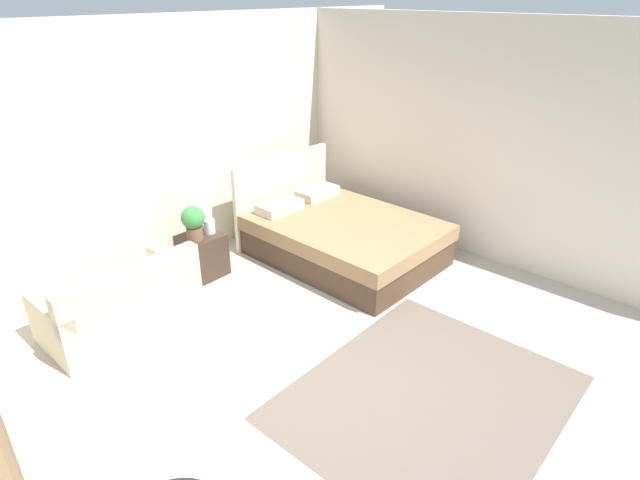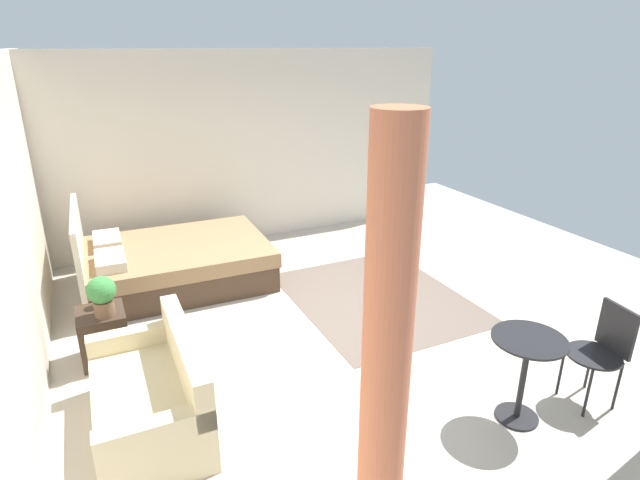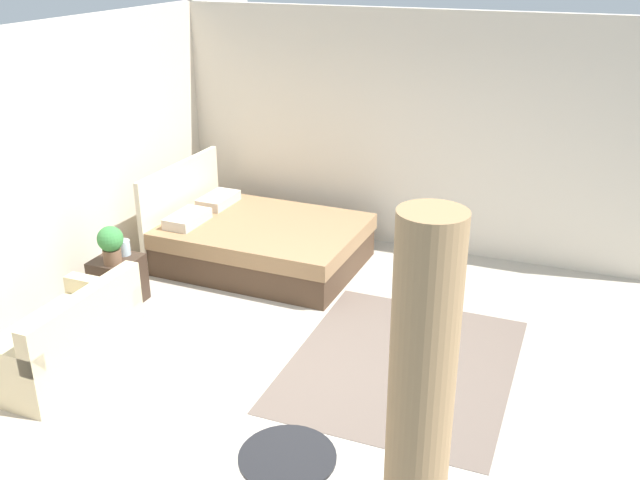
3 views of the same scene
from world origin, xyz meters
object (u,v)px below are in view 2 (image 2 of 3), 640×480
at_px(couch, 153,397).
at_px(vase, 100,298).
at_px(bed, 173,263).
at_px(potted_plant, 102,294).
at_px(nightstand, 104,335).
at_px(cafe_chair_near_window, 604,346).
at_px(balcony_table, 525,364).

distance_m(couch, vase, 1.37).
bearing_deg(bed, potted_plant, 150.34).
bearing_deg(vase, potted_plant, -174.71).
distance_m(nightstand, vase, 0.36).
bearing_deg(couch, bed, -13.42).
height_order(bed, nightstand, bed).
relative_size(potted_plant, cafe_chair_near_window, 0.44).
relative_size(vase, balcony_table, 0.21).
relative_size(nightstand, vase, 3.19).
bearing_deg(balcony_table, potted_plant, 52.43).
relative_size(nightstand, cafe_chair_near_window, 0.57).
bearing_deg(nightstand, potted_plant, -155.76).
xyz_separation_m(bed, couch, (-2.62, 0.62, -0.02)).
height_order(bed, couch, bed).
distance_m(bed, balcony_table, 4.34).
bearing_deg(nightstand, balcony_table, -128.35).
xyz_separation_m(vase, balcony_table, (-2.49, -2.97, -0.07)).
bearing_deg(potted_plant, balcony_table, -127.57).
bearing_deg(balcony_table, cafe_chair_near_window, -97.80).
distance_m(nightstand, potted_plant, 0.49).
distance_m(balcony_table, cafe_chair_near_window, 0.78).
bearing_deg(vase, couch, -168.50).
relative_size(bed, vase, 14.23).
bearing_deg(balcony_table, bed, 28.71).
distance_m(bed, vase, 1.61).
bearing_deg(balcony_table, couch, 66.41).
height_order(potted_plant, vase, potted_plant).
bearing_deg(nightstand, vase, -11.62).
bearing_deg(potted_plant, nightstand, 24.24).
height_order(couch, vase, couch).
xyz_separation_m(bed, vase, (-1.31, 0.89, 0.30)).
relative_size(nightstand, potted_plant, 1.29).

